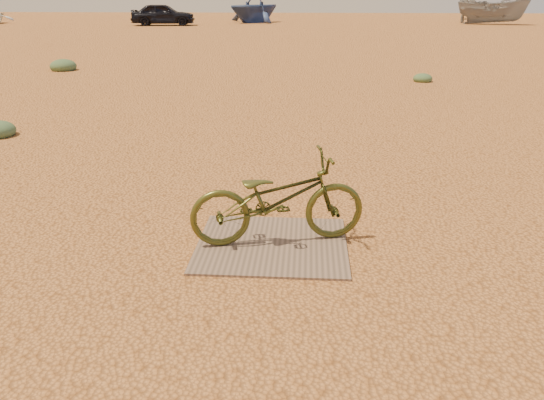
# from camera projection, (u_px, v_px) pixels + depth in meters

# --- Properties ---
(ground) EXTENTS (120.00, 120.00, 0.00)m
(ground) POSITION_uv_depth(u_px,v_px,m) (254.00, 270.00, 4.52)
(ground) COLOR #C37C42
(ground) RESTS_ON ground
(plywood_board) EXTENTS (1.39, 1.24, 0.02)m
(plywood_board) POSITION_uv_depth(u_px,v_px,m) (272.00, 244.00, 4.96)
(plywood_board) COLOR #795F4F
(plywood_board) RESTS_ON ground
(bicycle) EXTENTS (1.70, 0.92, 0.85)m
(bicycle) POSITION_uv_depth(u_px,v_px,m) (278.00, 199.00, 4.85)
(bicycle) COLOR #45491B
(bicycle) RESTS_ON plywood_board
(car) EXTENTS (4.54, 2.24, 1.49)m
(car) POSITION_uv_depth(u_px,v_px,m) (163.00, 14.00, 37.22)
(car) COLOR black
(car) RESTS_ON ground
(boat_far_left) EXTENTS (6.21, 6.28, 2.50)m
(boat_far_left) POSITION_uv_depth(u_px,v_px,m) (254.00, 5.00, 40.55)
(boat_far_left) COLOR navy
(boat_far_left) RESTS_ON ground
(boat_mid_right) EXTENTS (5.26, 3.16, 1.91)m
(boat_mid_right) POSITION_uv_depth(u_px,v_px,m) (493.00, 11.00, 38.33)
(boat_mid_right) COLOR gray
(boat_mid_right) RESTS_ON ground
(kale_b) EXTENTS (0.50, 0.50, 0.28)m
(kale_b) POSITION_uv_depth(u_px,v_px,m) (422.00, 82.00, 14.04)
(kale_b) COLOR #526C46
(kale_b) RESTS_ON ground
(kale_c) EXTENTS (0.78, 0.78, 0.43)m
(kale_c) POSITION_uv_depth(u_px,v_px,m) (64.00, 70.00, 16.06)
(kale_c) COLOR #526C46
(kale_c) RESTS_ON ground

